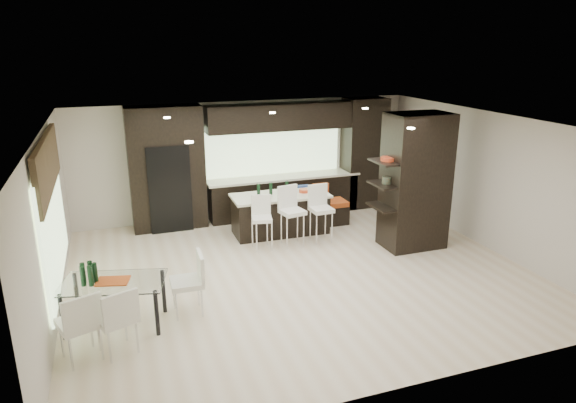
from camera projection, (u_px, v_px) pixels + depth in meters
name	position (u px, v px, depth m)	size (l,w,h in m)	color
ground	(299.00, 271.00, 9.33)	(8.00, 8.00, 0.00)	beige
back_wall	(247.00, 159.00, 12.08)	(8.00, 0.02, 2.70)	beige
left_wall	(49.00, 227.00, 7.66)	(0.02, 7.00, 2.70)	beige
right_wall	(487.00, 180.00, 10.20)	(0.02, 7.00, 2.70)	beige
ceiling	(300.00, 123.00, 8.53)	(8.00, 7.00, 0.02)	white
window_left	(53.00, 222.00, 7.85)	(0.04, 3.20, 1.90)	#B2D199
window_back	(272.00, 149.00, 12.17)	(3.40, 0.04, 1.20)	#B2D199
stone_accent	(47.00, 165.00, 7.59)	(0.08, 3.00, 0.80)	brown
ceiling_spots	(295.00, 122.00, 8.76)	(4.00, 3.00, 0.02)	white
back_cabinetry	(271.00, 160.00, 11.94)	(6.80, 0.68, 2.70)	black
refrigerator	(168.00, 187.00, 11.25)	(0.90, 0.68, 1.90)	black
partition_column	(415.00, 182.00, 10.12)	(1.20, 0.80, 2.70)	black
kitchen_island	(280.00, 214.00, 11.08)	(2.07, 0.89, 0.86)	black
stool_left	(262.00, 228.00, 10.21)	(0.39, 0.39, 0.88)	white
stool_mid	(292.00, 222.00, 10.37)	(0.44, 0.44, 0.99)	white
stool_right	(321.00, 220.00, 10.59)	(0.42, 0.42, 0.96)	white
bench	(317.00, 213.00, 11.62)	(1.39, 0.54, 0.54)	black
floor_vase	(401.00, 223.00, 10.22)	(0.39, 0.39, 1.06)	#414632
dining_table	(115.00, 303.00, 7.46)	(1.45, 0.81, 0.70)	white
chair_near	(116.00, 322.00, 6.78)	(0.48, 0.48, 0.88)	white
chair_far	(80.00, 328.00, 6.63)	(0.49, 0.49, 0.91)	white
chair_end	(187.00, 287.00, 7.77)	(0.48, 0.48, 0.89)	white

